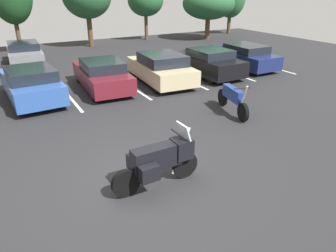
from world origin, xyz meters
name	(u,v)px	position (x,y,z in m)	size (l,w,h in m)	color
ground	(144,177)	(0.00, 0.00, -0.05)	(44.00, 44.00, 0.10)	#262628
motorcycle_touring	(160,160)	(0.18, -0.53, 0.68)	(2.23, 0.89, 1.46)	black
motorcycle_second	(233,98)	(4.70, 2.29, 0.57)	(0.79, 2.31, 1.30)	black
parking_stripes	(33,100)	(-1.62, 7.42, 0.00)	(26.07, 4.79, 0.01)	silver
car_blue	(31,84)	(-1.56, 7.41, 0.70)	(2.08, 4.46, 1.39)	#2D519E
car_maroon	(102,75)	(1.45, 7.52, 0.66)	(2.02, 4.52, 1.34)	maroon
car_champagne	(161,68)	(4.27, 7.12, 0.71)	(2.25, 4.49, 1.43)	#C1B289
car_black	(207,62)	(7.08, 7.22, 0.69)	(1.97, 4.37, 1.39)	black
car_navy	(243,56)	(9.81, 7.58, 0.66)	(1.83, 4.44, 1.34)	navy
car_far_grey	(24,53)	(-1.03, 14.47, 0.68)	(1.93, 4.81, 1.37)	slate
tree_far_right	(145,0)	(9.46, 19.64, 3.24)	(3.01, 3.01, 4.59)	#4C3823
tree_rear	(209,4)	(14.27, 17.28, 2.94)	(4.44, 4.44, 4.26)	#4C3823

